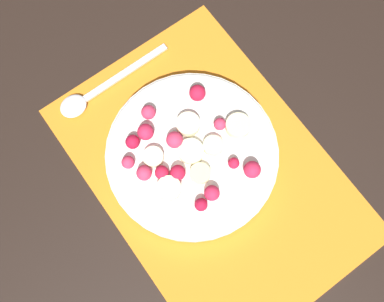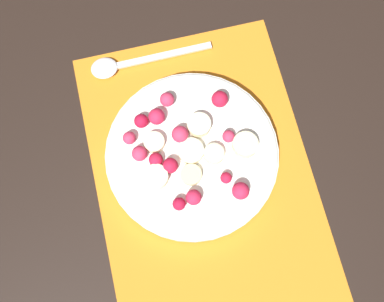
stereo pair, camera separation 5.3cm
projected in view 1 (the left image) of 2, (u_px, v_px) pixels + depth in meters
name	position (u px, v px, depth m)	size (l,w,h in m)	color
ground_plane	(210.00, 171.00, 0.57)	(3.00, 3.00, 0.00)	black
placemat	(210.00, 171.00, 0.56)	(0.41, 0.28, 0.01)	orange
fruit_bowl	(192.00, 154.00, 0.55)	(0.22, 0.22, 0.05)	silver
spoon	(91.00, 94.00, 0.58)	(0.03, 0.17, 0.01)	silver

